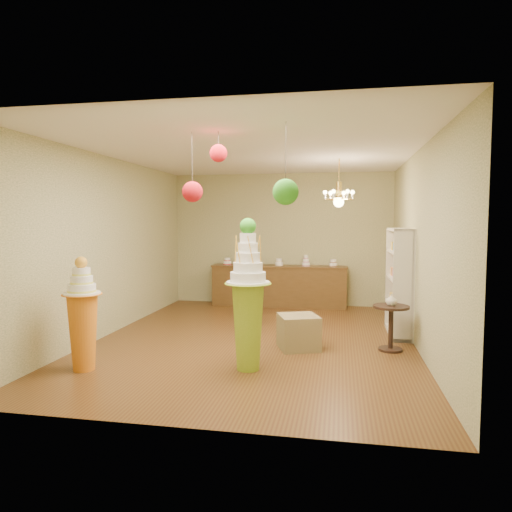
% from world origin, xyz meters
% --- Properties ---
extents(floor, '(6.50, 6.50, 0.00)m').
position_xyz_m(floor, '(0.00, 0.00, 0.00)').
color(floor, '#533316').
rests_on(floor, ground).
extents(ceiling, '(6.50, 6.50, 0.00)m').
position_xyz_m(ceiling, '(0.00, 0.00, 3.00)').
color(ceiling, silver).
rests_on(ceiling, ground).
extents(wall_back, '(5.00, 0.04, 3.00)m').
position_xyz_m(wall_back, '(0.00, 3.25, 1.50)').
color(wall_back, tan).
rests_on(wall_back, ground).
extents(wall_front, '(5.00, 0.04, 3.00)m').
position_xyz_m(wall_front, '(0.00, -3.25, 1.50)').
color(wall_front, tan).
rests_on(wall_front, ground).
extents(wall_left, '(0.04, 6.50, 3.00)m').
position_xyz_m(wall_left, '(-2.50, 0.00, 1.50)').
color(wall_left, tan).
rests_on(wall_left, ground).
extents(wall_right, '(0.04, 6.50, 3.00)m').
position_xyz_m(wall_right, '(2.50, 0.00, 1.50)').
color(wall_right, tan).
rests_on(wall_right, ground).
extents(pedestal_green, '(0.66, 0.66, 1.96)m').
position_xyz_m(pedestal_green, '(0.19, -1.49, 0.82)').
color(pedestal_green, '#8DB127').
rests_on(pedestal_green, floor).
extents(pedestal_orange, '(0.52, 0.52, 1.47)m').
position_xyz_m(pedestal_orange, '(-1.89, -1.90, 0.62)').
color(pedestal_orange, orange).
rests_on(pedestal_orange, floor).
extents(burlap_riser, '(0.72, 0.72, 0.51)m').
position_xyz_m(burlap_riser, '(0.75, -0.41, 0.25)').
color(burlap_riser, olive).
rests_on(burlap_riser, floor).
extents(sideboard, '(3.04, 0.54, 1.16)m').
position_xyz_m(sideboard, '(0.00, 2.97, 0.48)').
color(sideboard, '#53391A').
rests_on(sideboard, floor).
extents(shelving_unit, '(0.33, 1.20, 1.80)m').
position_xyz_m(shelving_unit, '(2.34, 0.80, 0.90)').
color(shelving_unit, beige).
rests_on(shelving_unit, floor).
extents(round_table, '(0.68, 0.68, 0.68)m').
position_xyz_m(round_table, '(2.10, -0.26, 0.44)').
color(round_table, black).
rests_on(round_table, floor).
extents(vase, '(0.17, 0.17, 0.17)m').
position_xyz_m(vase, '(2.10, -0.26, 0.76)').
color(vase, beige).
rests_on(vase, round_table).
extents(pom_red_left, '(0.25, 0.25, 0.85)m').
position_xyz_m(pom_red_left, '(-0.44, -1.79, 2.28)').
color(pom_red_left, '#393329').
rests_on(pom_red_left, ceiling).
extents(pom_green_mid, '(0.29, 0.29, 0.90)m').
position_xyz_m(pom_green_mid, '(0.75, -2.16, 2.24)').
color(pom_green_mid, '#393329').
rests_on(pom_green_mid, ceiling).
extents(pom_red_right, '(0.21, 0.21, 0.37)m').
position_xyz_m(pom_red_right, '(-0.11, -1.78, 2.74)').
color(pom_red_right, '#393329').
rests_on(pom_red_right, ceiling).
extents(chandelier, '(0.63, 0.63, 0.85)m').
position_xyz_m(chandelier, '(1.31, 0.93, 2.30)').
color(chandelier, gold).
rests_on(chandelier, ceiling).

